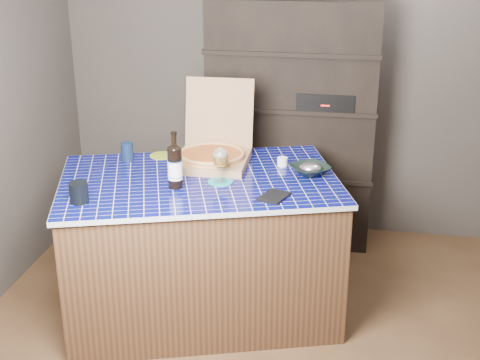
% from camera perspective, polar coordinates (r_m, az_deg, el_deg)
% --- Properties ---
extents(room, '(3.50, 3.50, 3.50)m').
position_cam_1_polar(room, '(3.36, 1.87, 3.12)').
color(room, brown).
rests_on(room, ground).
extents(shelving_unit, '(1.20, 0.41, 1.80)m').
position_cam_1_polar(shelving_unit, '(4.91, 4.44, 4.77)').
color(shelving_unit, black).
rests_on(shelving_unit, floor).
extents(kitchen_island, '(1.85, 1.46, 0.88)m').
position_cam_1_polar(kitchen_island, '(4.10, -3.36, -5.62)').
color(kitchen_island, '#4E331E').
rests_on(kitchen_island, floor).
extents(pizza_box, '(0.45, 0.54, 0.48)m').
position_cam_1_polar(pizza_box, '(4.14, -2.34, 2.33)').
color(pizza_box, '#A97F57').
rests_on(pizza_box, kitchen_island).
extents(mead_bottle, '(0.09, 0.09, 0.33)m').
position_cam_1_polar(mead_bottle, '(3.76, -5.57, 1.21)').
color(mead_bottle, black).
rests_on(mead_bottle, kitchen_island).
extents(teal_trivet, '(0.15, 0.15, 0.01)m').
position_cam_1_polar(teal_trivet, '(3.86, -1.67, -0.15)').
color(teal_trivet, teal).
rests_on(teal_trivet, kitchen_island).
extents(wine_glass, '(0.09, 0.09, 0.20)m').
position_cam_1_polar(wine_glass, '(3.81, -1.69, 1.83)').
color(wine_glass, white).
rests_on(wine_glass, teal_trivet).
extents(tumbler, '(0.10, 0.10, 0.11)m').
position_cam_1_polar(tumbler, '(3.67, -13.59, -1.04)').
color(tumbler, black).
rests_on(tumbler, kitchen_island).
extents(dvd_case, '(0.18, 0.21, 0.01)m').
position_cam_1_polar(dvd_case, '(3.64, 2.93, -1.42)').
color(dvd_case, black).
rests_on(dvd_case, kitchen_island).
extents(bowl, '(0.31, 0.31, 0.05)m').
position_cam_1_polar(bowl, '(3.99, 6.02, 0.87)').
color(bowl, black).
rests_on(bowl, kitchen_island).
extents(foil_contents, '(0.13, 0.11, 0.06)m').
position_cam_1_polar(foil_contents, '(3.99, 6.02, 1.05)').
color(foil_contents, silver).
rests_on(foil_contents, bowl).
extents(white_jar, '(0.06, 0.06, 0.05)m').
position_cam_1_polar(white_jar, '(4.11, 3.64, 1.57)').
color(white_jar, white).
rests_on(white_jar, kitchen_island).
extents(navy_cup, '(0.08, 0.08, 0.12)m').
position_cam_1_polar(navy_cup, '(4.24, -9.60, 2.41)').
color(navy_cup, '#0E1B34').
rests_on(navy_cup, kitchen_island).
extents(green_trivet, '(0.16, 0.16, 0.01)m').
position_cam_1_polar(green_trivet, '(4.32, -6.66, 2.09)').
color(green_trivet, olive).
rests_on(green_trivet, kitchen_island).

